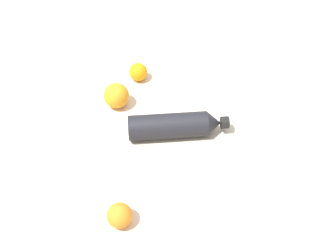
% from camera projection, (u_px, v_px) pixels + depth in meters
% --- Properties ---
extents(ground_plane, '(2.40, 2.40, 0.00)m').
position_uv_depth(ground_plane, '(153.00, 134.00, 1.16)').
color(ground_plane, beige).
extents(water_bottle, '(0.29, 0.16, 0.07)m').
position_uv_depth(water_bottle, '(176.00, 126.00, 1.13)').
color(water_bottle, black).
rests_on(water_bottle, ground_plane).
extents(orange_0, '(0.08, 0.08, 0.08)m').
position_uv_depth(orange_0, '(116.00, 96.00, 1.21)').
color(orange_0, orange).
rests_on(orange_0, ground_plane).
extents(orange_1, '(0.06, 0.06, 0.06)m').
position_uv_depth(orange_1, '(138.00, 72.00, 1.30)').
color(orange_1, orange).
rests_on(orange_1, ground_plane).
extents(orange_2, '(0.06, 0.06, 0.06)m').
position_uv_depth(orange_2, '(120.00, 215.00, 0.94)').
color(orange_2, orange).
rests_on(orange_2, ground_plane).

